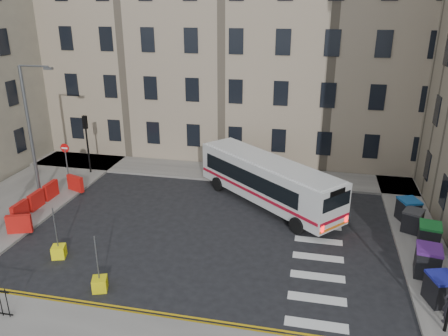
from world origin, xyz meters
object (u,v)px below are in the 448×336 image
at_px(streetlamp, 30,132).
at_px(bus, 267,180).
at_px(wheelie_bin_d, 413,220).
at_px(wheelie_bin_a, 440,289).
at_px(bollard_chevron, 100,284).
at_px(bollard_yellow, 59,252).
at_px(wheelie_bin_b, 427,261).
at_px(wheelie_bin_c, 429,236).
at_px(wheelie_bin_e, 408,210).

distance_m(streetlamp, bus, 14.30).
xyz_separation_m(streetlamp, wheelie_bin_d, (21.76, 0.27, -3.60)).
height_order(wheelie_bin_a, bollard_chevron, wheelie_bin_a).
height_order(wheelie_bin_a, bollard_yellow, wheelie_bin_a).
bearing_deg(bollard_yellow, wheelie_bin_b, 6.65).
xyz_separation_m(streetlamp, wheelie_bin_c, (22.22, -1.41, -3.54)).
relative_size(bus, wheelie_bin_a, 6.88).
bearing_deg(bollard_yellow, wheelie_bin_e, 23.29).
xyz_separation_m(wheelie_bin_e, bollard_chevron, (-13.73, -9.22, -0.48)).
xyz_separation_m(streetlamp, wheelie_bin_b, (21.66, -3.83, -3.51)).
xyz_separation_m(wheelie_bin_b, wheelie_bin_d, (0.11, 4.11, -0.09)).
height_order(wheelie_bin_a, wheelie_bin_b, wheelie_bin_b).
xyz_separation_m(bus, wheelie_bin_c, (8.35, -3.59, -0.82)).
height_order(wheelie_bin_c, wheelie_bin_d, wheelie_bin_c).
bearing_deg(bollard_chevron, wheelie_bin_a, 8.18).
height_order(streetlamp, wheelie_bin_c, streetlamp).
xyz_separation_m(wheelie_bin_a, wheelie_bin_d, (0.01, 6.05, -0.03)).
bearing_deg(wheelie_bin_b, bollard_yellow, -164.32).
relative_size(bus, wheelie_bin_b, 6.75).
bearing_deg(bollard_chevron, wheelie_bin_c, 24.04).
bearing_deg(wheelie_bin_a, bus, 117.07).
distance_m(wheelie_bin_e, bollard_yellow, 18.37).
relative_size(wheelie_bin_c, bollard_chevron, 2.19).
xyz_separation_m(wheelie_bin_b, bollard_chevron, (-13.66, -3.92, -0.53)).
distance_m(streetlamp, wheelie_bin_b, 22.27).
height_order(streetlamp, wheelie_bin_b, streetlamp).
bearing_deg(bollard_yellow, wheelie_bin_d, 19.75).
bearing_deg(wheelie_bin_e, bus, 154.27).
relative_size(bollard_yellow, bollard_chevron, 1.00).
height_order(bus, wheelie_bin_c, bus).
distance_m(bus, wheelie_bin_b, 9.87).
bearing_deg(bus, bollard_yellow, 172.40).
distance_m(wheelie_bin_d, wheelie_bin_e, 1.20).
bearing_deg(streetlamp, bollard_yellow, -49.93).
height_order(streetlamp, bollard_chevron, streetlamp).
relative_size(bus, wheelie_bin_d, 6.88).
relative_size(wheelie_bin_a, bollard_chevron, 2.24).
bearing_deg(bus, streetlamp, 139.78).
height_order(wheelie_bin_a, wheelie_bin_d, wheelie_bin_a).
relative_size(wheelie_bin_a, wheelie_bin_c, 1.02).
bearing_deg(wheelie_bin_a, wheelie_bin_c, 66.22).
bearing_deg(bus, wheelie_bin_c, -72.40).
xyz_separation_m(wheelie_bin_a, bollard_yellow, (-16.88, -0.02, -0.46)).
distance_m(wheelie_bin_a, bollard_yellow, 16.89).
distance_m(bollard_yellow, bollard_chevron, 3.69).
height_order(streetlamp, wheelie_bin_e, streetlamp).
bearing_deg(wheelie_bin_d, bus, -169.15).
height_order(wheelie_bin_b, bollard_yellow, wheelie_bin_b).
xyz_separation_m(wheelie_bin_a, bollard_chevron, (-13.75, -1.98, -0.46)).
relative_size(wheelie_bin_b, bollard_yellow, 2.28).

